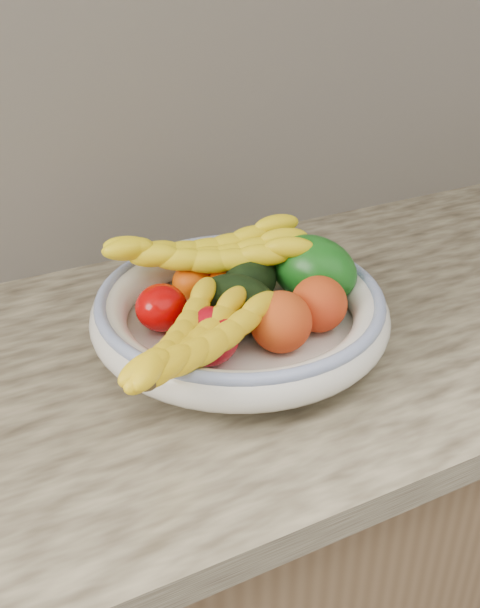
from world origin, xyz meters
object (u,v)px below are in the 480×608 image
object	(u,v)px
fruit_bowl	(240,312)
banana_bunch_front	(194,346)
banana_bunch_back	(207,258)
green_mango	(313,269)

from	to	relation	value
fruit_bowl	banana_bunch_front	size ratio (longest dim) A/B	1.43
banana_bunch_front	fruit_bowl	bearing A→B (deg)	4.01
fruit_bowl	banana_bunch_back	bearing A→B (deg)	93.33
fruit_bowl	banana_bunch_front	bearing A→B (deg)	-138.06
banana_bunch_back	fruit_bowl	bearing A→B (deg)	-70.37
green_mango	banana_bunch_back	world-z (taller)	green_mango
banana_bunch_back	banana_bunch_front	bearing A→B (deg)	-102.20
banana_bunch_back	green_mango	bearing A→B (deg)	-14.30
banana_bunch_back	banana_bunch_front	world-z (taller)	banana_bunch_back
green_mango	banana_bunch_front	size ratio (longest dim) A/B	0.48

